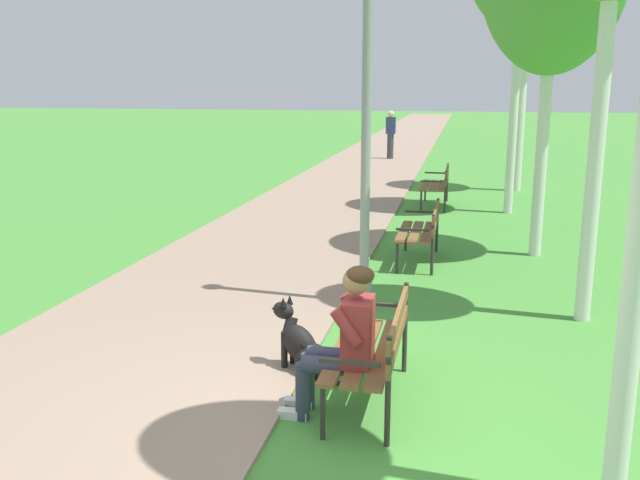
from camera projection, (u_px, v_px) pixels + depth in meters
The scene contains 9 objects.
ground_plane at pixel (317, 441), 5.17m from camera, with size 120.00×120.00×0.00m, color #478E38.
paved_path at pixel (392, 147), 28.47m from camera, with size 3.28×60.00×0.04m, color gray.
park_bench_near at pixel (376, 344), 5.69m from camera, with size 0.55×1.50×0.85m.
park_bench_mid at pixel (423, 228), 10.19m from camera, with size 0.55×1.50×0.85m.
park_bench_far at pixel (438, 183), 14.82m from camera, with size 0.55×1.50×0.85m.
person_seated_on_near_bench at pixel (344, 336), 5.39m from camera, with size 0.74×0.49×1.25m.
dog_black at pixel (303, 347), 6.31m from camera, with size 0.77×0.49×0.71m.
lamp_post_near at pixel (366, 108), 7.82m from camera, with size 0.24×0.24×4.48m.
pedestrian_distant at pixel (391, 135), 23.66m from camera, with size 0.32×0.22×1.65m.
Camera 1 is at (1.00, -4.60, 2.61)m, focal length 39.16 mm.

